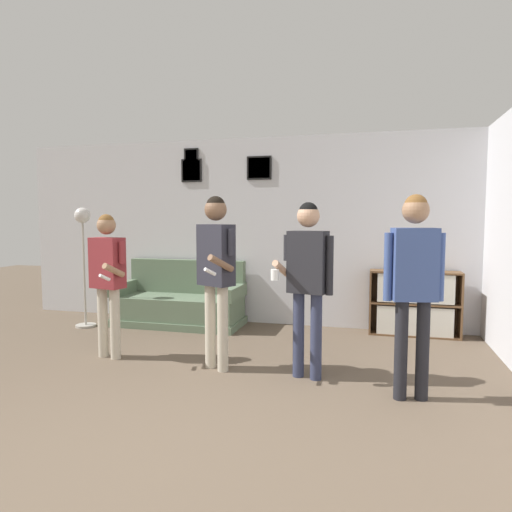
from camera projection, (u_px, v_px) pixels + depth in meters
The scene contains 10 objects.
ground_plane at pixel (134, 464), 2.86m from camera, with size 20.00×20.00×0.00m, color brown.
wall_back at pixel (273, 231), 6.61m from camera, with size 7.99×0.08×2.70m.
couch at pixel (180, 304), 6.63m from camera, with size 1.85×0.80×0.92m.
bookshelf at pixel (414, 303), 5.98m from camera, with size 1.15×0.30×0.85m.
floor_lamp at pixel (83, 239), 6.40m from camera, with size 0.28×0.28×1.69m.
person_player_foreground_left at pixel (107, 271), 4.98m from camera, with size 0.49×0.50×1.59m.
person_player_foreground_center at pixel (216, 263), 4.58m from camera, with size 0.46×0.59×1.76m.
person_watcher_holding_cup at pixel (308, 271), 4.32m from camera, with size 0.55×0.40×1.69m.
person_spectator_near_bookshelf at pixel (414, 274), 3.80m from camera, with size 0.49×0.27×1.74m.
drinking_cup at pixel (413, 268), 5.95m from camera, with size 0.08×0.08×0.09m.
Camera 1 is at (1.44, -2.46, 1.54)m, focal length 32.00 mm.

